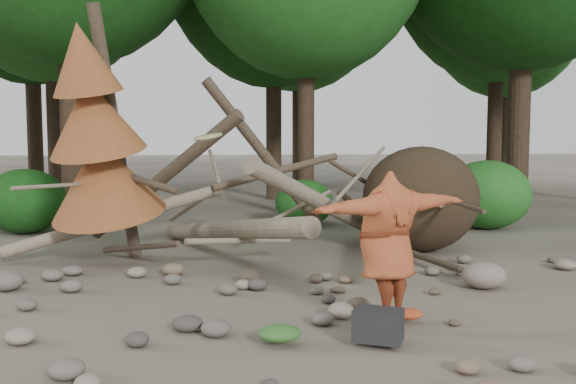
{
  "coord_description": "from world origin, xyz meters",
  "views": [
    {
      "loc": [
        -0.94,
        -7.38,
        2.21
      ],
      "look_at": [
        -0.15,
        1.5,
        1.4
      ],
      "focal_mm": 40.0,
      "sensor_mm": 36.0,
      "label": 1
    }
  ],
  "objects": [
    {
      "name": "ground",
      "position": [
        0.0,
        0.0,
        0.0
      ],
      "size": [
        120.0,
        120.0,
        0.0
      ],
      "primitive_type": "plane",
      "color": "#514C44",
      "rests_on": "ground"
    },
    {
      "name": "deadfall_pile",
      "position": [
        2.02,
        4.24,
        0.95
      ],
      "size": [
        8.55,
        5.24,
        3.3
      ],
      "color": "#332619",
      "rests_on": "ground"
    },
    {
      "name": "dead_conifer",
      "position": [
        -3.12,
        3.37,
        2.11
      ],
      "size": [
        2.06,
        2.16,
        4.35
      ],
      "color": "#4C3F30",
      "rests_on": "ground"
    },
    {
      "name": "bush_left",
      "position": [
        -5.5,
        7.2,
        0.72
      ],
      "size": [
        1.8,
        1.8,
        1.44
      ],
      "primitive_type": "ellipsoid",
      "color": "#144612",
      "rests_on": "ground"
    },
    {
      "name": "bush_mid",
      "position": [
        0.8,
        7.8,
        0.56
      ],
      "size": [
        1.4,
        1.4,
        1.12
      ],
      "primitive_type": "ellipsoid",
      "color": "#1C591A",
      "rests_on": "ground"
    },
    {
      "name": "bush_right",
      "position": [
        5.0,
        7.0,
        0.8
      ],
      "size": [
        2.0,
        2.0,
        1.6
      ],
      "primitive_type": "ellipsoid",
      "color": "#246A21",
      "rests_on": "ground"
    },
    {
      "name": "frisbee_thrower",
      "position": [
        0.8,
        -0.39,
        0.94
      ],
      "size": [
        3.24,
        1.43,
        2.16
      ],
      "color": "#A24624",
      "rests_on": "ground"
    },
    {
      "name": "backpack",
      "position": [
        0.57,
        -0.97,
        0.17
      ],
      "size": [
        0.59,
        0.51,
        0.33
      ],
      "primitive_type": "cube",
      "rotation": [
        0.0,
        0.0,
        -0.43
      ],
      "color": "black",
      "rests_on": "ground"
    },
    {
      "name": "cloth_green",
      "position": [
        -0.45,
        -0.86,
        0.08
      ],
      "size": [
        0.45,
        0.38,
        0.17
      ],
      "primitive_type": "ellipsoid",
      "color": "#316227",
      "rests_on": "ground"
    },
    {
      "name": "cloth_orange",
      "position": [
        1.11,
        -0.2,
        0.06
      ],
      "size": [
        0.34,
        0.28,
        0.12
      ],
      "primitive_type": "ellipsoid",
      "color": "#AB421D",
      "rests_on": "ground"
    },
    {
      "name": "boulder_mid_right",
      "position": [
        2.66,
        1.36,
        0.19
      ],
      "size": [
        0.63,
        0.57,
        0.38
      ],
      "primitive_type": "ellipsoid",
      "color": "gray",
      "rests_on": "ground"
    },
    {
      "name": "boulder_mid_left",
      "position": [
        -4.12,
        1.83,
        0.15
      ],
      "size": [
        0.49,
        0.44,
        0.29
      ],
      "primitive_type": "ellipsoid",
      "color": "#676057",
      "rests_on": "ground"
    }
  ]
}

